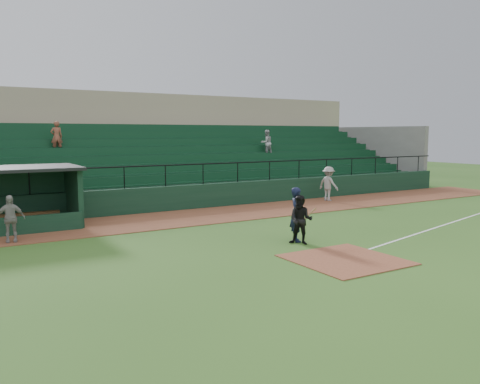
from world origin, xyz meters
TOP-DOWN VIEW (x-y plane):
  - ground at (0.00, 0.00)m, footprint 90.00×90.00m
  - warning_track at (0.00, 8.00)m, footprint 40.00×4.00m
  - home_plate_dirt at (0.00, -1.00)m, footprint 3.00×3.00m
  - foul_line at (8.00, 1.20)m, footprint 17.49×4.44m
  - stadium_structure at (-0.00, 16.46)m, footprint 38.00×13.08m
  - batter_at_plate at (0.32, 1.75)m, footprint 1.13×0.80m
  - umpire at (0.16, 1.34)m, footprint 1.00×1.02m
  - runner at (7.97, 8.82)m, footprint 0.91×1.32m
  - dugout_player_a at (-8.15, 6.59)m, footprint 0.99×0.52m

SIDE VIEW (x-z plane):
  - ground at x=0.00m, z-range 0.00..0.00m
  - foul_line at x=8.00m, z-range 0.00..0.01m
  - warning_track at x=0.00m, z-range 0.00..0.03m
  - home_plate_dirt at x=0.00m, z-range 0.00..0.03m
  - umpire at x=0.16m, z-range 0.00..1.65m
  - dugout_player_a at x=-8.15m, z-range 0.03..1.64m
  - batter_at_plate at x=0.32m, z-range 0.00..1.88m
  - runner at x=7.97m, z-range 0.03..1.90m
  - stadium_structure at x=0.00m, z-range -0.90..5.50m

